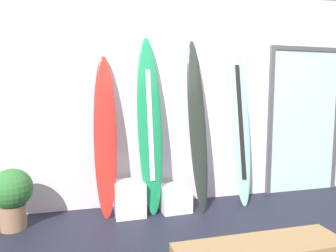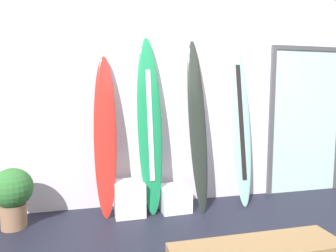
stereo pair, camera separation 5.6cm
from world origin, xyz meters
name	(u,v)px [view 1 (the left image)]	position (x,y,z in m)	size (l,w,h in m)	color
ground	(224,244)	(0.00, 0.00, -0.02)	(8.00, 8.00, 0.04)	black
wall_back	(185,98)	(0.00, 1.30, 1.40)	(7.20, 0.20, 2.80)	silver
surfboard_crimson	(105,138)	(-1.09, 0.97, 0.94)	(0.28, 0.39, 1.91)	red
surfboard_emerald	(150,126)	(-0.55, 0.96, 1.06)	(0.32, 0.43, 2.15)	#177A47
surfboard_charcoal	(197,124)	(0.05, 0.92, 1.07)	(0.25, 0.52, 2.14)	black
surfboard_seafoam	(240,122)	(0.65, 0.96, 1.09)	(0.30, 0.45, 2.18)	#8ECDBA
display_block_left	(175,198)	(-0.25, 0.90, 0.15)	(0.37, 0.37, 0.30)	white
display_block_center	(130,198)	(-0.82, 0.89, 0.20)	(0.36, 0.36, 0.40)	white
glass_door	(304,118)	(1.81, 1.18, 1.10)	(1.19, 0.06, 2.13)	silver
potted_plant	(12,194)	(-2.08, 0.82, 0.39)	(0.43, 0.43, 0.66)	#8A654A
bench	(261,251)	(-0.14, -0.88, 0.40)	(1.19, 0.32, 0.45)	olive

